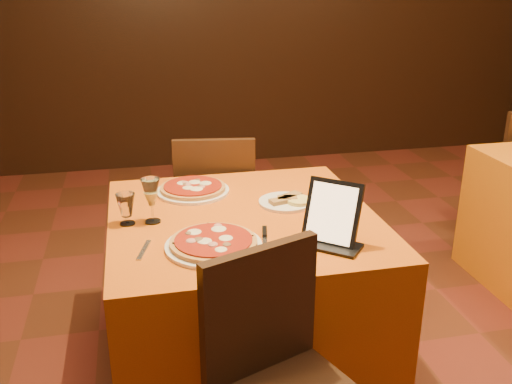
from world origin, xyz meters
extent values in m
cube|color=black|center=(0.00, 3.50, 1.40)|extent=(6.00, 0.01, 2.80)
cube|color=#CC580D|center=(-0.46, 0.45, 0.38)|extent=(1.10, 1.10, 0.75)
cylinder|color=white|center=(-0.62, 0.18, 0.76)|extent=(0.36, 0.36, 0.01)
cylinder|color=#AD4C23|center=(-0.62, 0.18, 0.77)|extent=(0.32, 0.32, 0.02)
cylinder|color=white|center=(-0.63, 0.77, 0.76)|extent=(0.33, 0.33, 0.01)
cylinder|color=#AD4C23|center=(-0.63, 0.77, 0.77)|extent=(0.30, 0.30, 0.02)
cylinder|color=white|center=(-0.25, 0.54, 0.76)|extent=(0.23, 0.23, 0.01)
cylinder|color=olive|center=(-0.25, 0.54, 0.77)|extent=(0.14, 0.14, 0.02)
cube|color=black|center=(-0.18, 0.14, 0.87)|extent=(0.22, 0.21, 0.24)
cube|color=#B1B1B8|center=(-0.43, 0.18, 0.75)|extent=(0.06, 0.21, 0.01)
cube|color=silver|center=(-0.87, 0.21, 0.75)|extent=(0.06, 0.16, 0.01)
cube|color=silver|center=(-0.52, 0.75, 0.75)|extent=(0.05, 0.16, 0.01)
camera|label=1|loc=(-0.87, -1.69, 1.69)|focal=40.00mm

